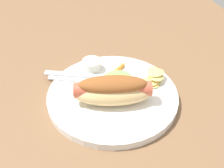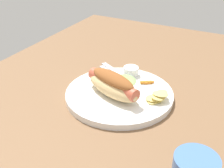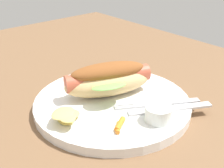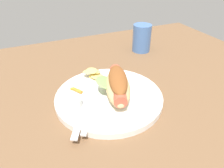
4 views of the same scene
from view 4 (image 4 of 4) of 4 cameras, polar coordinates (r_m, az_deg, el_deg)
ground_plane at (r=56.02cm, az=-1.58°, el=-3.96°), size 120.00×90.00×1.80cm
plate at (r=53.58cm, az=-1.03°, el=-3.64°), size 27.10×27.10×1.60cm
hot_dog at (r=51.56cm, az=1.50°, el=-0.14°), size 11.19×16.90×5.93cm
sauce_ramekin at (r=49.37cm, az=-10.63°, el=-5.05°), size 4.20×4.20×2.40cm
fork at (r=47.68cm, az=-5.85°, el=-7.70°), size 8.59×13.28×0.40cm
knife at (r=47.15cm, az=-8.33°, el=-8.50°), size 8.04×13.18×0.36cm
chips_pile at (r=60.09cm, az=-5.13°, el=2.88°), size 6.01×5.44×2.24cm
carrot_garnish at (r=54.87cm, az=-9.62°, el=-1.65°), size 2.70×3.43×0.87cm
drinking_cup at (r=79.98cm, az=8.08°, el=12.27°), size 6.66×6.66×9.90cm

